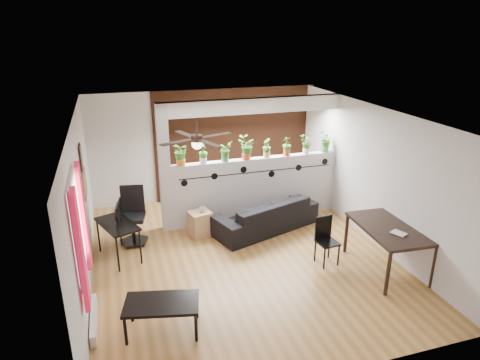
# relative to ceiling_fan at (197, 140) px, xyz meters

# --- Properties ---
(room_shell) EXTENTS (6.30, 7.10, 2.90)m
(room_shell) POSITION_rel_ceiling_fan_xyz_m (0.80, 0.30, -1.01)
(room_shell) COLOR olive
(room_shell) RESTS_ON ground
(partition_wall) EXTENTS (3.60, 0.18, 1.35)m
(partition_wall) POSITION_rel_ceiling_fan_xyz_m (1.60, 1.80, -1.64)
(partition_wall) COLOR #BCBCC1
(partition_wall) RESTS_ON ground
(ceiling_header) EXTENTS (3.60, 0.18, 0.30)m
(ceiling_header) POSITION_rel_ceiling_fan_xyz_m (1.60, 1.80, 0.14)
(ceiling_header) COLOR silver
(ceiling_header) RESTS_ON room_shell
(pier_column) EXTENTS (0.22, 0.20, 2.60)m
(pier_column) POSITION_rel_ceiling_fan_xyz_m (-0.31, 1.80, -1.01)
(pier_column) COLOR #BCBCC1
(pier_column) RESTS_ON ground
(brick_panel) EXTENTS (3.90, 0.05, 2.60)m
(brick_panel) POSITION_rel_ceiling_fan_xyz_m (1.60, 3.27, -1.01)
(brick_panel) COLOR #AA5531
(brick_panel) RESTS_ON ground
(vine_decal) EXTENTS (3.31, 0.01, 0.30)m
(vine_decal) POSITION_rel_ceiling_fan_xyz_m (1.60, 1.70, -1.23)
(vine_decal) COLOR black
(vine_decal) RESTS_ON partition_wall
(window_assembly) EXTENTS (0.09, 1.30, 1.55)m
(window_assembly) POSITION_rel_ceiling_fan_xyz_m (-1.76, -0.90, -0.81)
(window_assembly) COLOR white
(window_assembly) RESTS_ON room_shell
(baseboard_heater) EXTENTS (0.08, 1.00, 0.18)m
(baseboard_heater) POSITION_rel_ceiling_fan_xyz_m (-1.74, -0.90, -2.22)
(baseboard_heater) COLOR silver
(baseboard_heater) RESTS_ON ground
(corkboard) EXTENTS (0.03, 0.60, 0.45)m
(corkboard) POSITION_rel_ceiling_fan_xyz_m (-1.78, 1.25, -0.96)
(corkboard) COLOR #9C6F4B
(corkboard) RESTS_ON room_shell
(framed_art) EXTENTS (0.03, 0.34, 0.44)m
(framed_art) POSITION_rel_ceiling_fan_xyz_m (-1.78, 1.20, -0.46)
(framed_art) COLOR #8C7259
(framed_art) RESTS_ON room_shell
(ceiling_fan) EXTENTS (1.19, 1.19, 0.43)m
(ceiling_fan) POSITION_rel_ceiling_fan_xyz_m (0.00, 0.00, 0.00)
(ceiling_fan) COLOR black
(ceiling_fan) RESTS_ON room_shell
(potted_plant_0) EXTENTS (0.21, 0.26, 0.48)m
(potted_plant_0) POSITION_rel_ceiling_fan_xyz_m (0.02, 1.80, -0.71)
(potted_plant_0) COLOR orange
(potted_plant_0) RESTS_ON partition_wall
(potted_plant_1) EXTENTS (0.18, 0.21, 0.41)m
(potted_plant_1) POSITION_rel_ceiling_fan_xyz_m (0.47, 1.80, -0.75)
(potted_plant_1) COLOR white
(potted_plant_1) RESTS_ON partition_wall
(potted_plant_2) EXTENTS (0.27, 0.26, 0.41)m
(potted_plant_2) POSITION_rel_ceiling_fan_xyz_m (0.92, 1.80, -0.75)
(potted_plant_2) COLOR #328B45
(potted_plant_2) RESTS_ON partition_wall
(potted_plant_3) EXTENTS (0.31, 0.27, 0.49)m
(potted_plant_3) POSITION_rel_ceiling_fan_xyz_m (1.37, 1.80, -0.71)
(potted_plant_3) COLOR red
(potted_plant_3) RESTS_ON partition_wall
(potted_plant_4) EXTENTS (0.18, 0.22, 0.40)m
(potted_plant_4) POSITION_rel_ceiling_fan_xyz_m (1.83, 1.80, -0.75)
(potted_plant_4) COLOR gold
(potted_plant_4) RESTS_ON partition_wall
(potted_plant_5) EXTENTS (0.25, 0.23, 0.42)m
(potted_plant_5) POSITION_rel_ceiling_fan_xyz_m (2.28, 1.80, -0.74)
(potted_plant_5) COLOR #CE4118
(potted_plant_5) RESTS_ON partition_wall
(potted_plant_6) EXTENTS (0.25, 0.23, 0.41)m
(potted_plant_6) POSITION_rel_ceiling_fan_xyz_m (2.73, 1.80, -0.75)
(potted_plant_6) COLOR white
(potted_plant_6) RESTS_ON partition_wall
(potted_plant_7) EXTENTS (0.27, 0.24, 0.44)m
(potted_plant_7) POSITION_rel_ceiling_fan_xyz_m (3.18, 1.80, -0.73)
(potted_plant_7) COLOR #36954C
(potted_plant_7) RESTS_ON partition_wall
(sofa) EXTENTS (2.27, 1.46, 0.62)m
(sofa) POSITION_rel_ceiling_fan_xyz_m (1.60, 1.23, -2.00)
(sofa) COLOR black
(sofa) RESTS_ON ground
(cube_shelf) EXTENTS (0.49, 0.45, 0.50)m
(cube_shelf) POSITION_rel_ceiling_fan_xyz_m (0.27, 1.33, -2.06)
(cube_shelf) COLOR tan
(cube_shelf) RESTS_ON ground
(cup) EXTENTS (0.16, 0.16, 0.10)m
(cup) POSITION_rel_ceiling_fan_xyz_m (0.32, 1.33, -1.76)
(cup) COLOR gray
(cup) RESTS_ON cube_shelf
(computer_desk) EXTENTS (0.80, 1.06, 0.68)m
(computer_desk) POSITION_rel_ceiling_fan_xyz_m (-1.31, 0.90, -1.70)
(computer_desk) COLOR black
(computer_desk) RESTS_ON ground
(monitor) EXTENTS (0.31, 0.09, 0.18)m
(monitor) POSITION_rel_ceiling_fan_xyz_m (-1.31, 1.05, -1.54)
(monitor) COLOR black
(monitor) RESTS_ON computer_desk
(office_chair) EXTENTS (0.57, 0.57, 1.09)m
(office_chair) POSITION_rel_ceiling_fan_xyz_m (-1.01, 1.43, -1.83)
(office_chair) COLOR black
(office_chair) RESTS_ON ground
(dining_table) EXTENTS (0.98, 1.51, 0.80)m
(dining_table) POSITION_rel_ceiling_fan_xyz_m (3.05, -0.83, -1.60)
(dining_table) COLOR black
(dining_table) RESTS_ON ground
(book) EXTENTS (0.25, 0.28, 0.02)m
(book) POSITION_rel_ceiling_fan_xyz_m (2.95, -1.13, -1.50)
(book) COLOR gray
(book) RESTS_ON dining_table
(folding_chair) EXTENTS (0.38, 0.38, 0.85)m
(folding_chair) POSITION_rel_ceiling_fan_xyz_m (2.16, -0.30, -1.81)
(folding_chair) COLOR black
(folding_chair) RESTS_ON ground
(coffee_table) EXTENTS (1.10, 0.76, 0.47)m
(coffee_table) POSITION_rel_ceiling_fan_xyz_m (-0.82, -1.31, -1.90)
(coffee_table) COLOR black
(coffee_table) RESTS_ON ground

